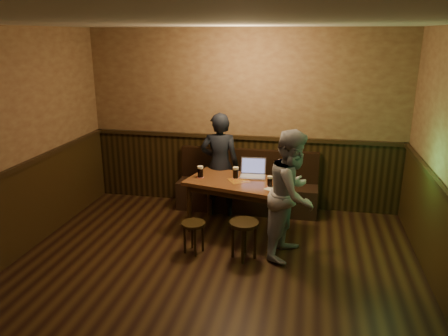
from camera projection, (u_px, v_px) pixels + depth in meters
name	position (u px, v px, depth m)	size (l,w,h in m)	color
room	(200.00, 192.00, 4.33)	(5.04, 6.04, 2.84)	black
bench	(247.00, 191.00, 6.94)	(2.20, 0.50, 0.95)	black
pub_table	(239.00, 187.00, 6.09)	(1.55, 1.10, 0.76)	#512C17
stool_left	(193.00, 228.00, 5.55)	(0.40, 0.40, 0.41)	black
stool_right	(244.00, 229.00, 5.39)	(0.38, 0.38, 0.49)	black
pint_left	(200.00, 172.00, 6.17)	(0.11, 0.11, 0.17)	#A21613
pint_mid	(236.00, 173.00, 6.13)	(0.11, 0.11, 0.17)	#A21613
pint_right	(270.00, 181.00, 5.80)	(0.09, 0.09, 0.15)	#A21613
laptop	(253.00, 172.00, 6.23)	(0.37, 0.31, 0.25)	silver
menu	(273.00, 190.00, 5.70)	(0.22, 0.15, 0.00)	silver
person_suit	(220.00, 165.00, 6.60)	(0.58, 0.38, 1.60)	black
person_grey	(292.00, 194.00, 5.37)	(0.79, 0.61, 1.62)	#96959B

